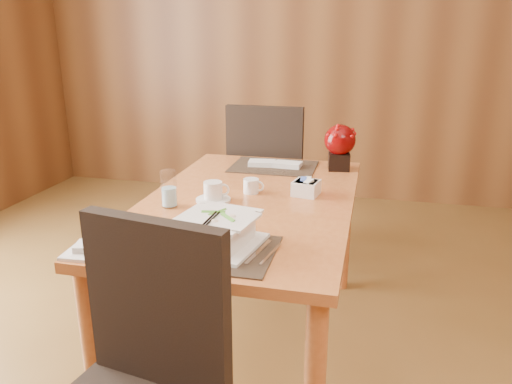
% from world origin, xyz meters
% --- Properties ---
extents(back_wall, '(5.00, 0.02, 2.80)m').
position_xyz_m(back_wall, '(0.00, 3.00, 1.40)').
color(back_wall, brown).
rests_on(back_wall, ground).
extents(dining_table, '(0.90, 1.50, 0.75)m').
position_xyz_m(dining_table, '(0.00, 0.60, 0.65)').
color(dining_table, '#BD6A34').
rests_on(dining_table, ground).
extents(placemat_near, '(0.45, 0.33, 0.01)m').
position_xyz_m(placemat_near, '(0.00, 0.05, 0.75)').
color(placemat_near, black).
rests_on(placemat_near, dining_table).
extents(placemat_far, '(0.45, 0.33, 0.01)m').
position_xyz_m(placemat_far, '(0.00, 1.15, 0.75)').
color(placemat_far, black).
rests_on(placemat_far, dining_table).
extents(soup_setting, '(0.32, 0.32, 0.11)m').
position_xyz_m(soup_setting, '(0.02, 0.09, 0.80)').
color(soup_setting, white).
rests_on(soup_setting, dining_table).
extents(coffee_cup, '(0.15, 0.15, 0.09)m').
position_xyz_m(coffee_cup, '(-0.14, 0.54, 0.79)').
color(coffee_cup, white).
rests_on(coffee_cup, dining_table).
extents(water_glass, '(0.09, 0.09, 0.16)m').
position_xyz_m(water_glass, '(-0.30, 0.43, 0.83)').
color(water_glass, silver).
rests_on(water_glass, dining_table).
extents(creamer_jug, '(0.10, 0.10, 0.07)m').
position_xyz_m(creamer_jug, '(-0.01, 0.69, 0.78)').
color(creamer_jug, white).
rests_on(creamer_jug, dining_table).
extents(sugar_caddy, '(0.13, 0.13, 0.07)m').
position_xyz_m(sugar_caddy, '(0.24, 0.72, 0.78)').
color(sugar_caddy, white).
rests_on(sugar_caddy, dining_table).
extents(berry_decor, '(0.16, 0.16, 0.24)m').
position_xyz_m(berry_decor, '(0.34, 1.19, 0.89)').
color(berry_decor, black).
rests_on(berry_decor, dining_table).
extents(napkins_far, '(0.28, 0.10, 0.03)m').
position_xyz_m(napkins_far, '(0.02, 1.15, 0.77)').
color(napkins_far, silver).
rests_on(napkins_far, dining_table).
extents(bread_plate, '(0.17, 0.17, 0.01)m').
position_xyz_m(bread_plate, '(-0.37, -0.05, 0.76)').
color(bread_plate, white).
rests_on(bread_plate, dining_table).
extents(far_chair, '(0.48, 0.49, 1.03)m').
position_xyz_m(far_chair, '(-0.11, 1.56, 0.58)').
color(far_chair, black).
rests_on(far_chair, ground).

